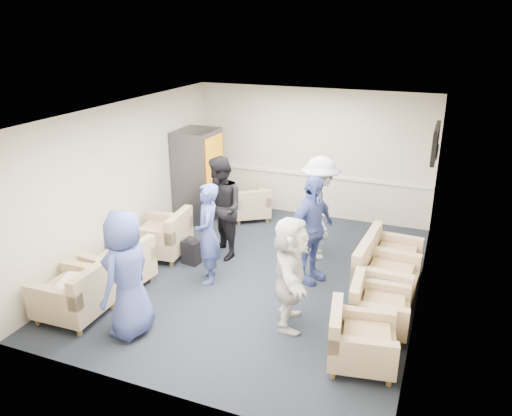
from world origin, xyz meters
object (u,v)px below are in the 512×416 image
at_px(vending_machine, 198,175).
at_px(person_back_left, 221,209).
at_px(armchair_left_near, 76,296).
at_px(armchair_left_mid, 122,267).
at_px(person_front_left, 127,274).
at_px(armchair_corner, 251,206).
at_px(armchair_right_midnear, 375,309).
at_px(armchair_right_near, 358,342).
at_px(armchair_right_midfar, 382,277).
at_px(person_front_right, 290,273).
at_px(person_mid_left, 208,234).
at_px(person_mid_right, 311,230).
at_px(armchair_right_far, 389,258).
at_px(armchair_left_far, 164,237).
at_px(person_back_right, 319,208).

bearing_deg(vending_machine, person_back_left, -50.78).
relative_size(armchair_left_near, armchair_left_mid, 0.96).
relative_size(vending_machine, person_front_left, 1.09).
bearing_deg(armchair_corner, armchair_right_midnear, 100.37).
distance_m(armchair_right_near, person_front_left, 3.03).
bearing_deg(armchair_right_midfar, person_front_right, 141.34).
relative_size(person_mid_left, person_front_right, 1.03).
xyz_separation_m(armchair_left_near, person_front_right, (2.82, 0.94, 0.45)).
bearing_deg(person_front_left, armchair_corner, -178.34).
distance_m(person_front_left, person_mid_left, 1.70).
xyz_separation_m(armchair_right_midnear, person_front_left, (-3.03, -1.27, 0.57)).
xyz_separation_m(armchair_left_near, person_mid_right, (2.73, 2.26, 0.53)).
bearing_deg(armchair_right_near, person_front_left, 88.48).
bearing_deg(person_back_left, person_front_left, -52.47).
bearing_deg(vending_machine, person_mid_right, -31.25).
height_order(armchair_right_midnear, person_back_left, person_back_left).
relative_size(armchair_right_far, person_mid_left, 0.54).
bearing_deg(armchair_corner, person_front_left, 56.32).
bearing_deg(armchair_corner, armchair_left_far, 36.11).
xyz_separation_m(armchair_left_near, armchair_right_midfar, (3.89, 2.12, 0.00)).
bearing_deg(armchair_left_mid, armchair_right_near, 87.61).
distance_m(armchair_right_near, person_mid_left, 2.94).
relative_size(armchair_left_mid, person_mid_left, 0.56).
distance_m(person_front_left, person_back_left, 2.55).
height_order(armchair_left_mid, person_front_left, person_front_left).
relative_size(person_front_left, person_mid_right, 1.00).
relative_size(person_back_left, person_front_right, 1.14).
xyz_separation_m(armchair_left_far, armchair_corner, (0.77, 2.19, -0.06)).
distance_m(armchair_right_midnear, person_mid_left, 2.78).
xyz_separation_m(person_mid_right, person_front_right, (0.09, -1.32, -0.08)).
distance_m(armchair_left_near, armchair_left_mid, 0.97).
bearing_deg(person_front_right, vending_machine, 28.71).
distance_m(armchair_right_near, person_back_left, 3.57).
xyz_separation_m(vending_machine, person_back_left, (1.21, -1.49, -0.05)).
relative_size(person_back_left, person_mid_right, 1.03).
xyz_separation_m(armchair_left_far, person_back_right, (2.55, 0.99, 0.56)).
xyz_separation_m(armchair_right_midfar, person_mid_right, (-1.16, 0.14, 0.53)).
bearing_deg(person_front_right, armchair_left_mid, 74.00).
xyz_separation_m(armchair_right_midfar, armchair_right_far, (0.01, 0.74, -0.02)).
bearing_deg(armchair_left_mid, armchair_left_near, 2.19).
bearing_deg(person_mid_right, armchair_right_midfar, -73.37).
bearing_deg(person_mid_left, armchair_right_midnear, 56.98).
xyz_separation_m(armchair_left_mid, vending_machine, (-0.23, 3.05, 0.61)).
bearing_deg(armchair_corner, person_mid_left, 63.62).
bearing_deg(armchair_left_near, vending_machine, -178.83).
height_order(armchair_left_near, armchair_corner, armchair_left_near).
distance_m(armchair_right_near, person_front_right, 1.25).
xyz_separation_m(armchair_left_near, armchair_right_far, (3.90, 2.86, -0.02)).
relative_size(armchair_right_near, person_mid_right, 0.52).
distance_m(armchair_left_far, person_mid_left, 1.35).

